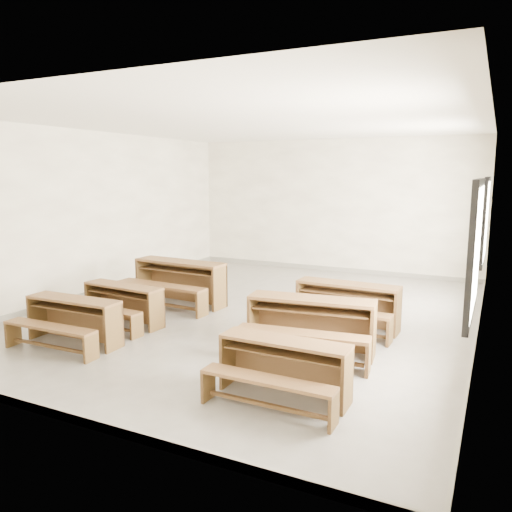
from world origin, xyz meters
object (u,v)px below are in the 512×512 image
at_px(desk_set_1, 122,302).
at_px(desk_set_4, 310,322).
at_px(desk_set_3, 283,365).
at_px(desk_set_0, 72,318).
at_px(desk_set_5, 346,303).
at_px(desk_set_2, 178,279).

distance_m(desk_set_1, desk_set_4, 3.15).
bearing_deg(desk_set_3, desk_set_1, 158.87).
relative_size(desk_set_0, desk_set_5, 0.91).
xyz_separation_m(desk_set_3, desk_set_5, (-0.06, 2.67, 0.04)).
height_order(desk_set_0, desk_set_1, desk_set_0).
height_order(desk_set_3, desk_set_4, desk_set_4).
distance_m(desk_set_2, desk_set_4, 3.36).
height_order(desk_set_0, desk_set_4, desk_set_4).
height_order(desk_set_1, desk_set_5, desk_set_5).
xyz_separation_m(desk_set_0, desk_set_3, (3.34, -0.29, -0.01)).
distance_m(desk_set_1, desk_set_2, 1.45).
bearing_deg(desk_set_2, desk_set_5, 1.29).
xyz_separation_m(desk_set_1, desk_set_5, (3.28, 1.34, 0.04)).
xyz_separation_m(desk_set_2, desk_set_5, (3.19, -0.10, -0.05)).
relative_size(desk_set_1, desk_set_2, 0.80).
relative_size(desk_set_3, desk_set_5, 0.89).
height_order(desk_set_2, desk_set_4, desk_set_2).
bearing_deg(desk_set_2, desk_set_3, -37.31).
height_order(desk_set_3, desk_set_5, desk_set_5).
distance_m(desk_set_2, desk_set_3, 4.27).
bearing_deg(desk_set_0, desk_set_2, 86.85).
bearing_deg(desk_set_0, desk_set_5, 34.82).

